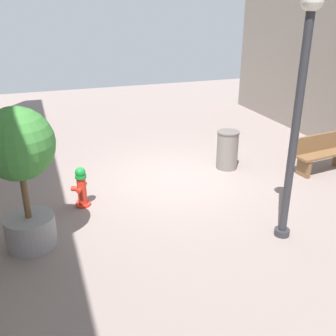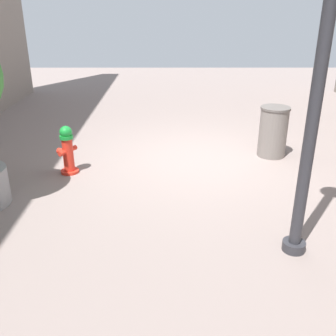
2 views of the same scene
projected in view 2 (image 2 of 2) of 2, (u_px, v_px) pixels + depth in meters
The scene contains 4 objects.
ground_plane at pixel (196, 159), 7.59m from camera, with size 23.40×23.40×0.00m, color gray.
fire_hydrant at pixel (67, 150), 6.81m from camera, with size 0.38×0.40×0.87m.
street_lamp at pixel (327, 27), 3.77m from camera, with size 0.36×0.36×4.21m.
trash_bin at pixel (273, 132), 7.57m from camera, with size 0.57×0.57×0.99m.
Camera 2 is at (0.56, 7.05, 2.81)m, focal length 41.41 mm.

